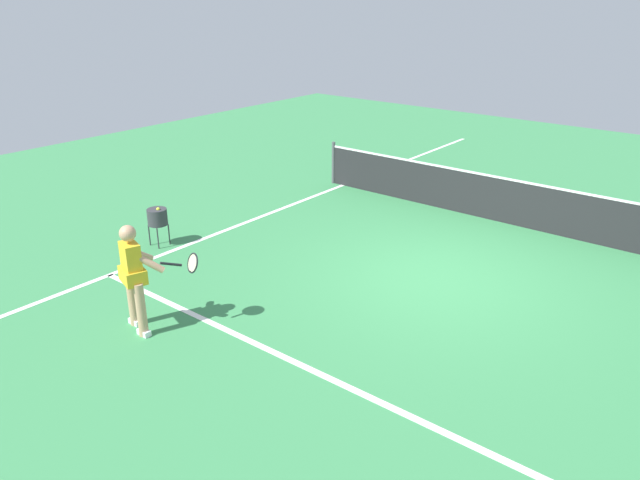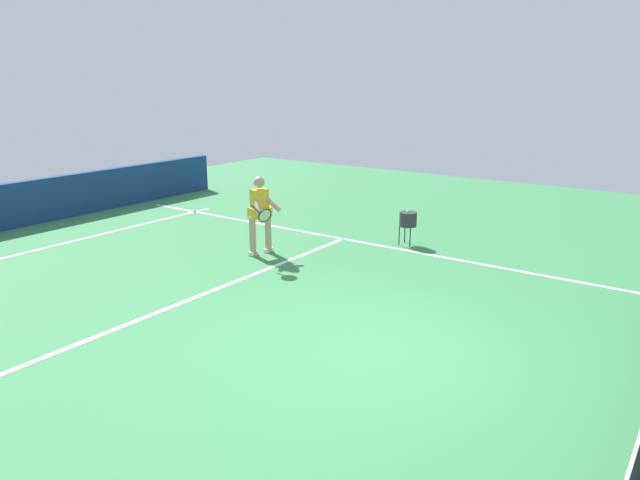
# 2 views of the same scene
# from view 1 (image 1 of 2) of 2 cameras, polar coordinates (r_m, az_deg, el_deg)

# --- Properties ---
(ground_plane) EXTENTS (27.15, 27.15, 0.00)m
(ground_plane) POSITION_cam_1_polar(r_m,az_deg,el_deg) (10.26, 10.65, -3.42)
(ground_plane) COLOR #38844C
(service_line_marking) EXTENTS (8.48, 0.10, 0.01)m
(service_line_marking) POSITION_cam_1_polar(r_m,az_deg,el_deg) (7.85, -1.41, -11.70)
(service_line_marking) COLOR white
(service_line_marking) RESTS_ON ground
(sideline_left_marking) EXTENTS (0.10, 18.89, 0.01)m
(sideline_left_marking) POSITION_cam_1_polar(r_m,az_deg,el_deg) (12.61, -6.39, 1.83)
(sideline_left_marking) COLOR white
(sideline_left_marking) RESTS_ON ground
(court_net) EXTENTS (9.16, 0.08, 1.01)m
(court_net) POSITION_cam_1_polar(r_m,az_deg,el_deg) (12.76, 17.63, 3.37)
(court_net) COLOR #4C4C51
(court_net) RESTS_ON ground
(tennis_player) EXTENTS (0.96, 0.88, 1.55)m
(tennis_player) POSITION_cam_1_polar(r_m,az_deg,el_deg) (8.60, -16.80, -3.05)
(tennis_player) COLOR tan
(tennis_player) RESTS_ON ground
(ball_hopper) EXTENTS (0.36, 0.36, 0.74)m
(ball_hopper) POSITION_cam_1_polar(r_m,az_deg,el_deg) (11.53, -14.88, 2.07)
(ball_hopper) COLOR #333338
(ball_hopper) RESTS_ON ground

